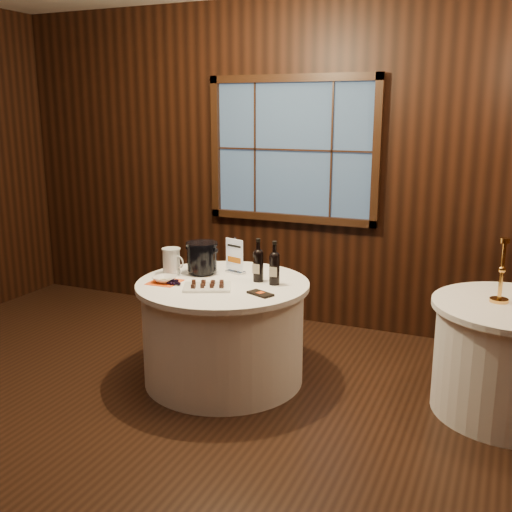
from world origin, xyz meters
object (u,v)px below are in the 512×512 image
at_px(side_table, 511,359).
at_px(brass_candlestick, 501,279).
at_px(grape_bunch, 174,282).
at_px(port_bottle_right, 274,266).
at_px(glass_pitcher, 172,261).
at_px(port_bottle_left, 258,263).
at_px(ice_bucket, 202,257).
at_px(cracker_bowl, 165,279).
at_px(sign_stand, 235,261).
at_px(chocolate_plate, 207,286).
at_px(main_table, 223,331).
at_px(chocolate_box, 260,294).

distance_m(side_table, brass_candlestick, 0.55).
distance_m(side_table, grape_bunch, 2.38).
relative_size(port_bottle_right, glass_pitcher, 1.56).
relative_size(port_bottle_left, brass_candlestick, 0.75).
distance_m(ice_bucket, grape_bunch, 0.37).
bearing_deg(side_table, grape_bunch, -167.60).
distance_m(glass_pitcher, cracker_bowl, 0.24).
distance_m(sign_stand, chocolate_plate, 0.47).
height_order(grape_bunch, brass_candlestick, brass_candlestick).
relative_size(main_table, chocolate_plate, 3.23).
distance_m(grape_bunch, cracker_bowl, 0.10).
bearing_deg(port_bottle_left, chocolate_plate, -126.77).
xyz_separation_m(sign_stand, glass_pitcher, (-0.43, -0.23, 0.01)).
distance_m(sign_stand, chocolate_box, 0.61).
height_order(chocolate_box, brass_candlestick, brass_candlestick).
height_order(ice_bucket, chocolate_box, ice_bucket).
bearing_deg(cracker_bowl, side_table, 11.30).
relative_size(chocolate_plate, grape_bunch, 2.34).
xyz_separation_m(main_table, ice_bucket, (-0.25, 0.14, 0.51)).
xyz_separation_m(main_table, port_bottle_right, (0.37, 0.10, 0.52)).
relative_size(chocolate_box, cracker_bowl, 1.11).
distance_m(side_table, sign_stand, 2.08).
height_order(chocolate_box, cracker_bowl, cracker_bowl).
bearing_deg(side_table, port_bottle_left, -174.36).
bearing_deg(port_bottle_right, chocolate_box, -97.12).
distance_m(port_bottle_left, port_bottle_right, 0.14).
relative_size(side_table, brass_candlestick, 2.49).
relative_size(side_table, chocolate_plate, 2.73).
height_order(ice_bucket, glass_pitcher, ice_bucket).
distance_m(main_table, ice_bucket, 0.59).
bearing_deg(port_bottle_right, sign_stand, 148.13).
xyz_separation_m(main_table, glass_pitcher, (-0.46, 0.04, 0.49)).
bearing_deg(chocolate_plate, cracker_bowl, 177.55).
xyz_separation_m(port_bottle_right, grape_bunch, (-0.67, -0.30, -0.12)).
relative_size(glass_pitcher, cracker_bowl, 1.24).
distance_m(chocolate_box, grape_bunch, 0.67).
relative_size(port_bottle_right, brass_candlestick, 0.74).
height_order(main_table, port_bottle_right, port_bottle_right).
bearing_deg(sign_stand, port_bottle_right, -6.55).
xyz_separation_m(ice_bucket, chocolate_plate, (0.22, -0.34, -0.11)).
bearing_deg(chocolate_plate, port_bottle_left, 50.95).
height_order(port_bottle_left, cracker_bowl, port_bottle_left).
relative_size(main_table, side_table, 1.19).
bearing_deg(chocolate_plate, side_table, 13.66).
height_order(chocolate_plate, cracker_bowl, chocolate_plate).
relative_size(ice_bucket, chocolate_box, 1.35).
relative_size(sign_stand, brass_candlestick, 0.65).
xyz_separation_m(ice_bucket, chocolate_box, (0.63, -0.32, -0.12)).
distance_m(main_table, side_table, 2.02).
bearing_deg(port_bottle_left, brass_candlestick, 8.65).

